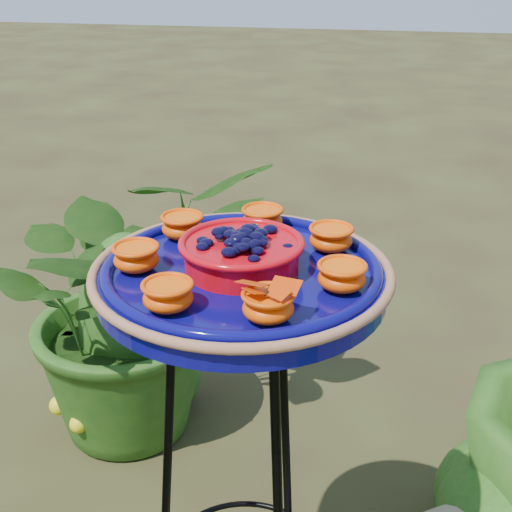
# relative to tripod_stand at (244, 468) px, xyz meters

# --- Properties ---
(tripod_stand) EXTENTS (0.40, 0.40, 0.83)m
(tripod_stand) POSITION_rel_tripod_stand_xyz_m (0.00, 0.00, 0.00)
(tripod_stand) COLOR black
(tripod_stand) RESTS_ON ground
(feeder_dish) EXTENTS (0.56, 0.56, 0.10)m
(feeder_dish) POSITION_rel_tripod_stand_xyz_m (0.00, -0.00, 0.37)
(feeder_dish) COLOR #090759
(feeder_dish) RESTS_ON tripod_stand
(shrub_back_left) EXTENTS (0.98, 0.97, 0.82)m
(shrub_back_left) POSITION_rel_tripod_stand_xyz_m (-0.47, 0.72, -0.10)
(shrub_back_left) COLOR #1F4D14
(shrub_back_left) RESTS_ON ground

